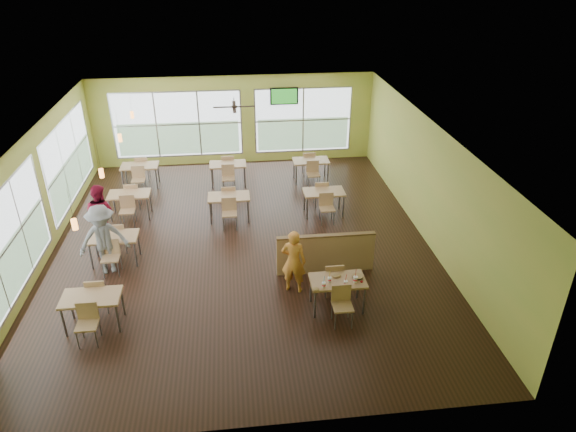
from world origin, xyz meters
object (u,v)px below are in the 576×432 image
(food_basket, at_px, (358,277))
(main_table, at_px, (338,284))
(half_wall_divider, at_px, (326,253))
(man_plaid, at_px, (294,261))

(food_basket, bearing_deg, main_table, -177.46)
(half_wall_divider, height_order, man_plaid, man_plaid)
(main_table, height_order, food_basket, main_table)
(food_basket, bearing_deg, half_wall_divider, 107.06)
(half_wall_divider, relative_size, food_basket, 9.75)
(main_table, distance_m, half_wall_divider, 1.45)
(main_table, relative_size, half_wall_divider, 0.63)
(main_table, distance_m, food_basket, 0.46)
(main_table, xyz_separation_m, food_basket, (0.44, 0.02, 0.15))
(main_table, bearing_deg, man_plaid, 138.29)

